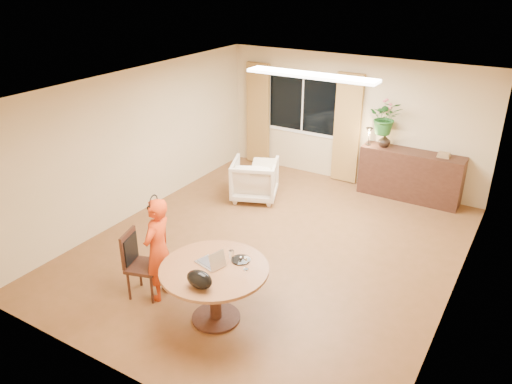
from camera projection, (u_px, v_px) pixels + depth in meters
floor at (272, 247)px, 8.08m from camera, size 6.50×6.50×0.00m
ceiling at (275, 88)px, 7.00m from camera, size 6.50×6.50×0.00m
wall_back at (352, 121)px, 10.07m from camera, size 5.50×0.00×5.50m
wall_left at (138, 143)px, 8.83m from camera, size 0.00×6.50×6.50m
wall_right at (465, 216)px, 6.25m from camera, size 0.00×6.50×6.50m
window at (303, 104)px, 10.49m from camera, size 1.70×0.03×1.30m
curtain_left at (258, 114)px, 11.07m from camera, size 0.55×0.08×2.25m
curtain_right at (347, 129)px, 10.08m from camera, size 0.55×0.08×2.25m
ceiling_panel at (311, 75)px, 7.94m from camera, size 2.20×0.35×0.05m
dining_table at (215, 279)px, 6.20m from camera, size 1.36×1.36×0.77m
dining_chair at (144, 265)px, 6.74m from camera, size 0.56×0.53×0.95m
child at (158, 249)px, 6.61m from camera, size 0.58×0.43×1.47m
laptop at (209, 256)px, 6.17m from camera, size 0.40×0.31×0.23m
tumbler at (231, 254)px, 6.33m from camera, size 0.07×0.07×0.10m
wine_glass at (246, 263)px, 6.06m from camera, size 0.07×0.07×0.18m
pot_lid at (241, 259)px, 6.28m from camera, size 0.28×0.28×0.04m
handbag at (199, 279)px, 5.71m from camera, size 0.38×0.28×0.22m
armchair at (255, 179)px, 9.63m from camera, size 1.11×1.12×0.79m
throw at (264, 163)px, 9.29m from camera, size 0.63×0.68×0.03m
sideboard at (410, 175)px, 9.59m from camera, size 1.92×0.47×0.96m
vase at (384, 141)px, 9.61m from camera, size 0.26×0.26×0.25m
bouquet at (386, 117)px, 9.43m from camera, size 0.72×0.67×0.66m
book_stack at (444, 155)px, 9.11m from camera, size 0.26×0.22×0.09m
desk_lamp at (369, 136)px, 9.68m from camera, size 0.16×0.16×0.36m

